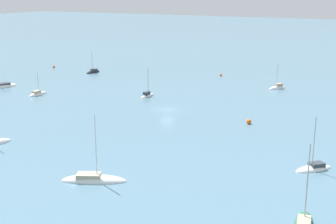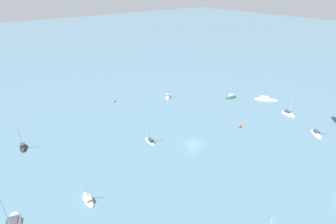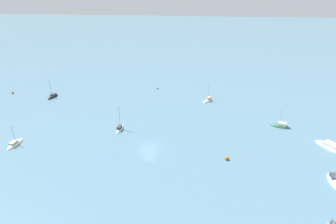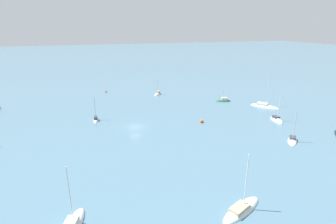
% 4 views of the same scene
% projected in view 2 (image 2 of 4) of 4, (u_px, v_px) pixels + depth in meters
% --- Properties ---
extents(ground_plane, '(600.00, 600.00, 0.00)m').
position_uv_depth(ground_plane, '(194.00, 143.00, 72.94)').
color(ground_plane, slate).
extents(sailboat_0, '(2.31, 5.27, 7.84)m').
position_uv_depth(sailboat_0, '(288.00, 114.00, 88.53)').
color(sailboat_0, silver).
rests_on(sailboat_0, ground_plane).
extents(sailboat_1, '(5.50, 3.24, 6.32)m').
position_uv_depth(sailboat_1, '(230.00, 98.00, 101.10)').
color(sailboat_1, '#2D6647').
rests_on(sailboat_1, ground_plane).
extents(sailboat_3, '(2.38, 5.05, 6.94)m').
position_uv_depth(sailboat_3, '(23.00, 148.00, 70.82)').
color(sailboat_3, black).
rests_on(sailboat_3, ground_plane).
extents(sailboat_5, '(7.52, 8.65, 11.97)m').
position_uv_depth(sailboat_5, '(266.00, 99.00, 99.56)').
color(sailboat_5, silver).
rests_on(sailboat_5, ground_plane).
extents(sailboat_9, '(3.96, 4.55, 6.74)m').
position_uv_depth(sailboat_9, '(168.00, 97.00, 101.35)').
color(sailboat_9, white).
rests_on(sailboat_9, ground_plane).
extents(sailboat_10, '(1.98, 5.10, 5.86)m').
position_uv_depth(sailboat_10, '(89.00, 200.00, 53.92)').
color(sailboat_10, white).
rests_on(sailboat_10, ground_plane).
extents(sailboat_11, '(5.00, 5.26, 7.91)m').
position_uv_depth(sailboat_11, '(316.00, 134.00, 77.20)').
color(sailboat_11, white).
rests_on(sailboat_11, ground_plane).
extents(sailboat_12, '(1.62, 4.82, 7.23)m').
position_uv_depth(sailboat_12, '(150.00, 142.00, 73.42)').
color(sailboat_12, silver).
rests_on(sailboat_12, ground_plane).
extents(mooring_buoy_1, '(0.87, 0.87, 0.87)m').
position_uv_depth(mooring_buoy_1, '(240.00, 126.00, 80.81)').
color(mooring_buoy_1, orange).
rests_on(mooring_buoy_1, ground_plane).
extents(mooring_buoy_2, '(0.67, 0.67, 0.67)m').
position_uv_depth(mooring_buoy_2, '(115.00, 101.00, 97.84)').
color(mooring_buoy_2, orange).
rests_on(mooring_buoy_2, ground_plane).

